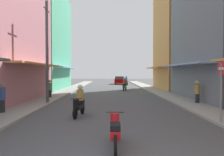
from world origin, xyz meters
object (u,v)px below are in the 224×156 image
at_px(pedestrian_far, 197,91).
at_px(utility_pole, 47,52).
at_px(street_sign_no_entry, 221,84).
at_px(parked_car, 120,80).
at_px(pedestrian_midway, 50,89).
at_px(motorbike_red, 115,130).
at_px(motorbike_black, 79,102).
at_px(motorbike_green, 125,85).
at_px(pedestrian_foreground, 2,99).
at_px(motorbike_orange, 126,81).

xyz_separation_m(pedestrian_far, utility_pole, (-10.28, 0.24, 2.68)).
distance_m(pedestrian_far, street_sign_no_entry, 6.00).
relative_size(parked_car, pedestrian_midway, 2.68).
distance_m(motorbike_red, pedestrian_midway, 12.67).
relative_size(motorbike_red, pedestrian_far, 1.10).
bearing_deg(motorbike_black, parked_car, 83.50).
xyz_separation_m(motorbike_red, pedestrian_far, (5.82, 8.31, 0.43)).
bearing_deg(motorbike_black, motorbike_green, 77.51).
relative_size(motorbike_black, street_sign_no_entry, 0.68).
relative_size(motorbike_red, street_sign_no_entry, 0.68).
height_order(pedestrian_midway, street_sign_no_entry, street_sign_no_entry).
distance_m(parked_car, utility_pole, 26.04).
bearing_deg(utility_pole, pedestrian_foreground, -109.33).
xyz_separation_m(motorbike_orange, motorbike_red, (-2.57, -29.93, -0.20)).
bearing_deg(pedestrian_midway, motorbike_black, -64.17).
bearing_deg(motorbike_black, motorbike_orange, 80.52).
height_order(pedestrian_foreground, pedestrian_midway, pedestrian_foreground).
bearing_deg(parked_car, utility_pole, -103.65).
xyz_separation_m(motorbike_green, parked_car, (0.03, 14.34, 0.04)).
distance_m(motorbike_red, pedestrian_far, 10.15).
relative_size(pedestrian_midway, street_sign_no_entry, 0.59).
relative_size(parked_car, pedestrian_foreground, 2.52).
xyz_separation_m(pedestrian_foreground, pedestrian_far, (11.56, 3.41, 0.10)).
distance_m(parked_car, street_sign_no_entry, 31.30).
xyz_separation_m(pedestrian_foreground, street_sign_no_entry, (10.17, -2.37, 0.88)).
bearing_deg(street_sign_no_entry, motorbike_green, 99.48).
bearing_deg(pedestrian_far, utility_pole, 178.68).
xyz_separation_m(motorbike_green, motorbike_red, (-1.62, -19.35, -0.20)).
bearing_deg(pedestrian_foreground, motorbike_red, -40.49).
height_order(motorbike_red, parked_car, parked_car).
distance_m(motorbike_red, utility_pole, 10.13).
height_order(motorbike_green, utility_pole, utility_pole).
xyz_separation_m(motorbike_green, pedestrian_foreground, (-7.36, -14.45, 0.13)).
bearing_deg(motorbike_red, motorbike_orange, 85.08).
relative_size(utility_pole, street_sign_no_entry, 2.66).
relative_size(motorbike_green, parked_car, 0.42).
distance_m(motorbike_green, motorbike_black, 15.27).
xyz_separation_m(parked_car, utility_pole, (-6.11, -25.15, 2.87)).
relative_size(motorbike_green, pedestrian_midway, 1.13).
distance_m(motorbike_green, parked_car, 14.34).
bearing_deg(pedestrian_far, motorbike_black, -152.71).
xyz_separation_m(parked_car, pedestrian_far, (4.17, -25.38, 0.19)).
bearing_deg(utility_pole, motorbike_red, -62.44).
bearing_deg(motorbike_black, motorbike_red, -69.23).
xyz_separation_m(pedestrian_midway, utility_pole, (0.68, -3.03, 2.83)).
bearing_deg(motorbike_red, motorbike_black, 110.77).
bearing_deg(motorbike_green, utility_pole, -119.36).
relative_size(motorbike_orange, pedestrian_foreground, 1.07).
height_order(parked_car, street_sign_no_entry, street_sign_no_entry).
distance_m(pedestrian_foreground, utility_pole, 4.76).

